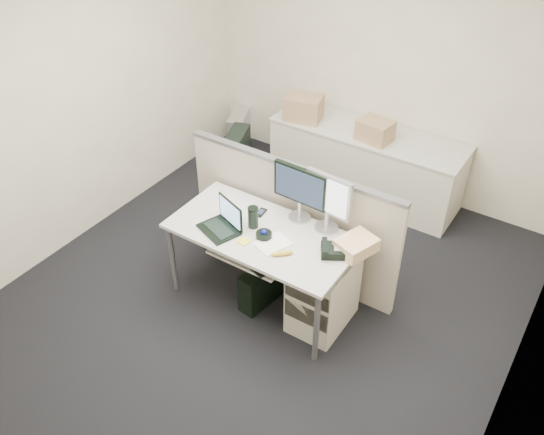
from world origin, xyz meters
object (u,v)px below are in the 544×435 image
Objects in this scene: desk at (262,239)px; laptop at (218,219)px; monitor_main at (300,194)px; desk_phone at (334,251)px.

desk is 4.75× the size of laptop.
monitor_main reaches higher than desk_phone.
desk_phone is at bearing -25.62° from monitor_main.
laptop is at bearing 164.87° from desk_phone.
monitor_main is 0.55m from desk_phone.
laptop is 0.94m from desk_phone.
laptop is 1.59× the size of desk_phone.
monitor_main is at bearing 121.14° from desk_phone.
desk is 7.55× the size of desk_phone.
monitor_main is at bearing 67.72° from laptop.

